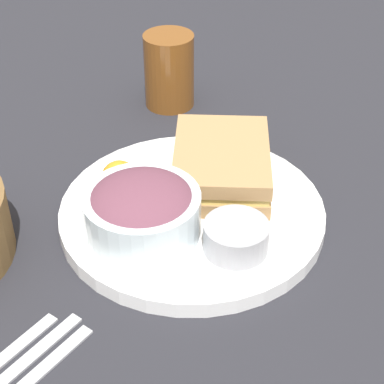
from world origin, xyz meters
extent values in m
plane|color=#232328|center=(0.00, 0.00, 0.00)|extent=(4.00, 4.00, 0.00)
cylinder|color=white|center=(0.00, 0.00, 0.01)|extent=(0.29, 0.29, 0.02)
cube|color=#A37A4C|center=(0.06, -0.02, 0.03)|extent=(0.17, 0.14, 0.02)
cube|color=#E5C666|center=(0.06, -0.02, 0.04)|extent=(0.16, 0.13, 0.01)
cube|color=#A37A4C|center=(0.06, -0.02, 0.05)|extent=(0.17, 0.14, 0.02)
cylinder|color=silver|center=(-0.05, 0.04, 0.04)|extent=(0.12, 0.12, 0.05)
ellipsoid|color=brown|center=(-0.05, 0.04, 0.06)|extent=(0.11, 0.11, 0.04)
cylinder|color=#99999E|center=(-0.05, -0.06, 0.03)|extent=(0.07, 0.07, 0.03)
sphere|color=orange|center=(0.00, 0.08, 0.04)|extent=(0.04, 0.04, 0.04)
cylinder|color=brown|center=(0.24, 0.11, 0.05)|extent=(0.07, 0.07, 0.10)
camera|label=1|loc=(-0.52, -0.16, 0.45)|focal=60.00mm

